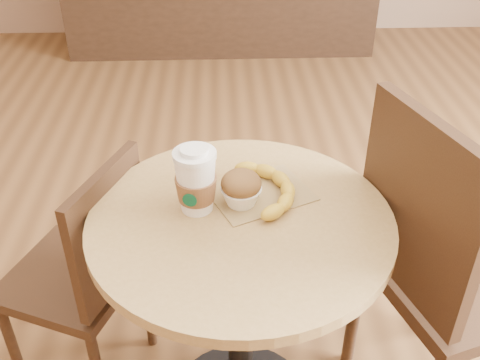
{
  "coord_description": "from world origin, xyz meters",
  "views": [
    {
      "loc": [
        -0.03,
        -0.99,
        1.57
      ],
      "look_at": [
        0.02,
        0.1,
        0.83
      ],
      "focal_mm": 42.0,
      "sensor_mm": 36.0,
      "label": 1
    }
  ],
  "objects_px": {
    "coffee_cup": "(196,182)",
    "muffin": "(241,188)",
    "cafe_table": "(241,280)",
    "chair_right": "(444,267)",
    "chair_left": "(86,271)",
    "banana": "(268,189)"
  },
  "relations": [
    {
      "from": "coffee_cup",
      "to": "muffin",
      "type": "bearing_deg",
      "value": 23.1
    },
    {
      "from": "cafe_table",
      "to": "chair_right",
      "type": "bearing_deg",
      "value": 1.62
    },
    {
      "from": "chair_left",
      "to": "coffee_cup",
      "type": "relative_size",
      "value": 4.74
    },
    {
      "from": "coffee_cup",
      "to": "banana",
      "type": "height_order",
      "value": "coffee_cup"
    },
    {
      "from": "coffee_cup",
      "to": "cafe_table",
      "type": "bearing_deg",
      "value": -4.68
    },
    {
      "from": "coffee_cup",
      "to": "chair_right",
      "type": "bearing_deg",
      "value": 13.92
    },
    {
      "from": "chair_right",
      "to": "banana",
      "type": "bearing_deg",
      "value": 63.51
    },
    {
      "from": "cafe_table",
      "to": "chair_right",
      "type": "height_order",
      "value": "chair_right"
    },
    {
      "from": "cafe_table",
      "to": "muffin",
      "type": "xyz_separation_m",
      "value": [
        0.0,
        0.05,
        0.25
      ]
    },
    {
      "from": "chair_right",
      "to": "muffin",
      "type": "distance_m",
      "value": 0.59
    },
    {
      "from": "chair_right",
      "to": "muffin",
      "type": "xyz_separation_m",
      "value": [
        -0.53,
        0.04,
        0.24
      ]
    },
    {
      "from": "coffee_cup",
      "to": "banana",
      "type": "relative_size",
      "value": 0.66
    },
    {
      "from": "banana",
      "to": "muffin",
      "type": "bearing_deg",
      "value": -164.77
    },
    {
      "from": "cafe_table",
      "to": "chair_left",
      "type": "xyz_separation_m",
      "value": [
        -0.44,
        0.16,
        -0.1
      ]
    },
    {
      "from": "chair_right",
      "to": "coffee_cup",
      "type": "relative_size",
      "value": 5.96
    },
    {
      "from": "cafe_table",
      "to": "chair_right",
      "type": "xyz_separation_m",
      "value": [
        0.54,
        0.02,
        0.01
      ]
    },
    {
      "from": "muffin",
      "to": "cafe_table",
      "type": "bearing_deg",
      "value": -93.59
    },
    {
      "from": "banana",
      "to": "cafe_table",
      "type": "bearing_deg",
      "value": -140.18
    },
    {
      "from": "muffin",
      "to": "coffee_cup",
      "type": "bearing_deg",
      "value": -173.0
    },
    {
      "from": "cafe_table",
      "to": "coffee_cup",
      "type": "bearing_deg",
      "value": 159.22
    },
    {
      "from": "chair_right",
      "to": "banana",
      "type": "distance_m",
      "value": 0.52
    },
    {
      "from": "chair_left",
      "to": "coffee_cup",
      "type": "height_order",
      "value": "coffee_cup"
    }
  ]
}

